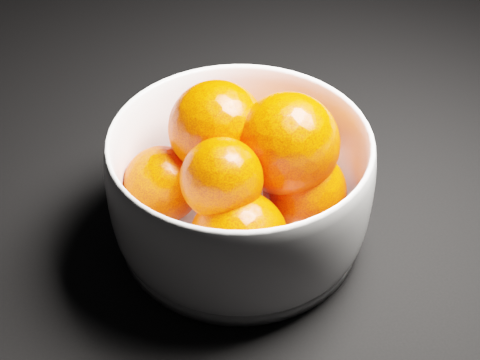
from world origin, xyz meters
name	(u,v)px	position (x,y,z in m)	size (l,w,h in m)	color
bowl	(240,185)	(0.25, -0.25, 0.05)	(0.22, 0.22, 0.11)	silver
orange_pile	(244,169)	(0.25, -0.25, 0.07)	(0.18, 0.18, 0.12)	#F23100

